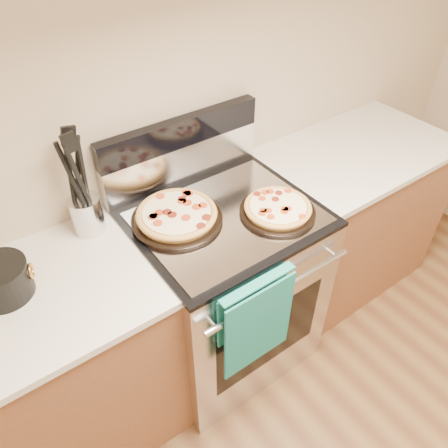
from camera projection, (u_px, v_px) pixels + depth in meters
wall_back at (172, 85)px, 1.74m from camera, size 4.00×0.00×4.00m
range_body at (224, 289)px, 2.11m from camera, size 0.76×0.68×0.90m
oven_window at (268, 337)px, 1.90m from camera, size 0.56×0.01×0.40m
cooktop at (223, 216)px, 1.81m from camera, size 0.76×0.68×0.02m
backsplash_lower at (183, 162)px, 1.93m from camera, size 0.76×0.06×0.18m
backsplash_upper at (181, 132)px, 1.84m from camera, size 0.76×0.06×0.12m
oven_handle at (281, 289)px, 1.65m from camera, size 0.70×0.03×0.03m
dish_towel at (255, 321)px, 1.66m from camera, size 0.32×0.05×0.42m
foil_sheet at (228, 217)px, 1.78m from camera, size 0.70×0.55×0.01m
cabinet_left at (41, 384)px, 1.74m from camera, size 1.00×0.62×0.88m
countertop_left at (3, 313)px, 1.45m from camera, size 1.02×0.64×0.03m
cabinet_right at (344, 219)px, 2.52m from camera, size 1.00×0.62×0.88m
countertop_right at (360, 151)px, 2.23m from camera, size 1.02×0.64×0.03m
pepperoni_pizza_back at (177, 216)px, 1.75m from camera, size 0.45×0.45×0.05m
pepperoni_pizza_front at (278, 209)px, 1.78m from camera, size 0.31×0.31×0.04m
utensil_crock at (87, 215)px, 1.69m from camera, size 0.15×0.15×0.15m
saucepan at (1, 282)px, 1.45m from camera, size 0.24×0.24×0.12m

